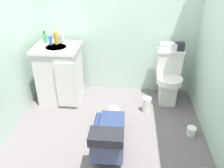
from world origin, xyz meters
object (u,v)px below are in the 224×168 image
Objects in this scene: vanity_cabinet at (60,73)px; toiletry_bag at (180,46)px; faucet at (59,39)px; bottle_blue at (50,40)px; toilet_paper_roll at (191,131)px; toilet at (168,78)px; bottle_amber at (56,38)px; soap_dispenser at (45,38)px; paper_towel_roll at (147,105)px; bottle_clear at (62,38)px; tissue_box at (168,46)px; person_plumber at (110,134)px.

toiletry_bag is at bearing 6.40° from vanity_cabinet.
bottle_blue is (-0.10, -0.08, 0.01)m from faucet.
faucet is 2.09m from toilet_paper_roll.
bottle_amber reaches higher than toilet.
soap_dispenser is 0.77× the size of paper_towel_roll.
faucet is at bearing 155.70° from toilet_paper_roll.
soap_dispenser is 1.13× the size of bottle_clear.
paper_towel_roll is at bearing 140.74° from toilet_paper_roll.
bottle_clear is (-1.49, 0.05, 0.53)m from toilet.
tissue_box is 1.45m from bottle_clear.
bottle_blue is at bearing -158.86° from bottle_amber.
person_plumber is at bearing -49.45° from vanity_cabinet.
soap_dispenser reaches higher than toilet.
bottle_blue is (-1.74, -0.12, 0.08)m from toiletry_bag.
bottle_clear is at bearing 162.76° from paper_towel_roll.
person_plumber reaches higher than toilet_paper_roll.
vanity_cabinet is at bearing -106.48° from bottle_clear.
paper_towel_roll is at bearing -13.84° from soap_dispenser.
bottle_blue reaches higher than toiletry_bag.
toiletry_bag is at bearing 45.35° from paper_towel_roll.
paper_towel_roll is (1.19, -0.37, -0.79)m from bottle_clear.
bottle_amber is (0.07, 0.03, 0.02)m from bottle_blue.
faucet is 0.07m from bottle_amber.
soap_dispenser reaches higher than vanity_cabinet.
toiletry_bag reaches higher than person_plumber.
person_plumber is 1.45m from tissue_box.
vanity_cabinet is 5.61× the size of bottle_clear.
vanity_cabinet is at bearing -33.10° from soap_dispenser.
bottle_blue is at bearing -176.12° from toiletry_bag.
toiletry_bag is 1.67m from bottle_amber.
vanity_cabinet is at bearing -88.69° from faucet.
toilet reaches higher than person_plumber.
soap_dispenser is (-0.19, 0.13, 0.47)m from vanity_cabinet.
bottle_blue is at bearing -32.56° from soap_dispenser.
soap_dispenser is 2.25m from toilet_paper_roll.
toiletry_bag is 1.13× the size of toilet_paper_roll.
toiletry_bag is at bearing 1.43° from bottle_clear.
toiletry_bag is (1.64, 0.04, -0.06)m from faucet.
bottle_amber is 0.09m from bottle_clear.
bottle_amber is at bearing 157.42° from toilet_paper_roll.
paper_towel_roll is (1.33, -0.29, -0.78)m from bottle_blue.
toilet is at bearing -0.01° from bottle_amber.
bottle_clear is at bearing -178.42° from tissue_box.
bottle_clear is (0.14, 0.08, 0.01)m from bottle_blue.
vanity_cabinet reaches higher than toilet_paper_roll.
soap_dispenser is at bearing -173.99° from faucet.
toiletry_bag is at bearing 3.88° from bottle_blue.
person_plumber is 1.61m from soap_dispenser.
faucet is at bearing 177.57° from bottle_clear.
faucet is 1.65m from toiletry_bag.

